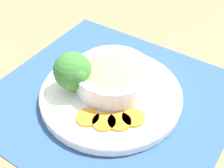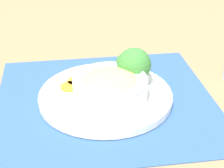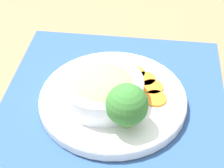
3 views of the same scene
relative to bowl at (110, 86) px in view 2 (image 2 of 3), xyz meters
name	(u,v)px [view 2 (image 2 of 3)]	position (x,y,z in m)	size (l,w,h in m)	color
ground_plane	(106,101)	(-0.01, 0.02, -0.05)	(4.00, 4.00, 0.00)	#8C704C
placemat	(106,100)	(-0.01, 0.02, -0.05)	(0.50, 0.47, 0.00)	#2D5184
plate	(106,95)	(-0.01, 0.02, -0.03)	(0.30, 0.30, 0.02)	white
bowl	(110,86)	(0.00, 0.00, 0.00)	(0.16, 0.16, 0.06)	silver
broccoli_floret	(134,65)	(0.06, 0.05, 0.02)	(0.08, 0.08, 0.09)	#759E51
carrot_slice_near	(98,75)	(-0.01, 0.10, -0.03)	(0.04, 0.04, 0.01)	orange
carrot_slice_middle	(86,77)	(-0.04, 0.10, -0.03)	(0.04, 0.04, 0.01)	orange
carrot_slice_far	(77,81)	(-0.06, 0.08, -0.03)	(0.04, 0.04, 0.01)	orange
carrot_slice_extra	(70,87)	(-0.08, 0.06, -0.03)	(0.04, 0.04, 0.01)	orange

